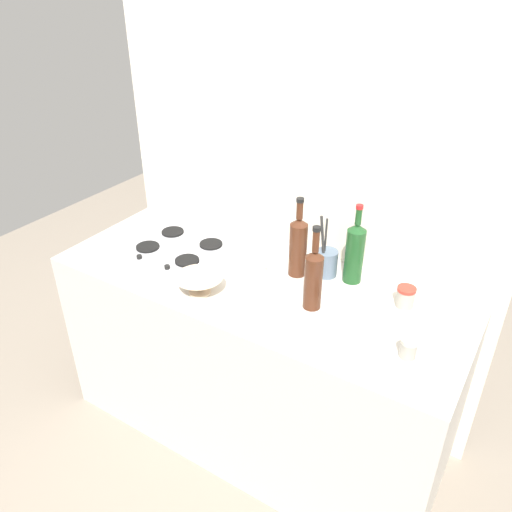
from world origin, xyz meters
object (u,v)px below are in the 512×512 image
(mixing_bowl, at_px, (199,284))
(condiment_jar_front, at_px, (408,348))
(plate_stack, at_px, (354,334))
(utensil_crock, at_px, (327,262))
(wine_bottle_mid_right, at_px, (298,245))
(stovetop_hob, at_px, (180,248))
(butter_dish, at_px, (246,271))
(wine_bottle_mid_left, at_px, (355,252))
(wine_bottle_leftmost, at_px, (313,278))
(condiment_jar_rear, at_px, (405,297))

(mixing_bowl, xyz_separation_m, condiment_jar_front, (0.85, 0.07, -0.01))
(plate_stack, bearing_deg, utensil_crock, 127.58)
(plate_stack, distance_m, wine_bottle_mid_right, 0.50)
(wine_bottle_mid_right, bearing_deg, utensil_crock, 28.98)
(wine_bottle_mid_right, height_order, condiment_jar_front, wine_bottle_mid_right)
(plate_stack, bearing_deg, condiment_jar_front, 9.41)
(wine_bottle_mid_right, bearing_deg, stovetop_hob, -168.29)
(condiment_jar_front, bearing_deg, plate_stack, -170.59)
(butter_dish, bearing_deg, wine_bottle_mid_left, 28.64)
(wine_bottle_mid_right, distance_m, mixing_bowl, 0.45)
(stovetop_hob, height_order, plate_stack, plate_stack)
(plate_stack, bearing_deg, stovetop_hob, 168.99)
(wine_bottle_mid_right, distance_m, butter_dish, 0.25)
(wine_bottle_mid_left, height_order, condiment_jar_front, wine_bottle_mid_left)
(plate_stack, height_order, mixing_bowl, mixing_bowl)
(wine_bottle_leftmost, bearing_deg, wine_bottle_mid_right, 131.82)
(utensil_crock, height_order, condiment_jar_rear, utensil_crock)
(wine_bottle_mid_left, bearing_deg, stovetop_hob, -166.06)
(plate_stack, xyz_separation_m, wine_bottle_mid_left, (-0.17, 0.38, 0.10))
(wine_bottle_mid_right, height_order, butter_dish, wine_bottle_mid_right)
(wine_bottle_mid_right, bearing_deg, wine_bottle_mid_left, 19.37)
(wine_bottle_mid_right, xyz_separation_m, utensil_crock, (0.11, 0.06, -0.08))
(mixing_bowl, bearing_deg, condiment_jar_front, 4.91)
(utensil_crock, bearing_deg, wine_bottle_mid_left, 8.78)
(wine_bottle_mid_left, bearing_deg, wine_bottle_mid_right, -160.63)
(wine_bottle_mid_right, bearing_deg, condiment_jar_front, -25.13)
(wine_bottle_leftmost, relative_size, butter_dish, 2.12)
(wine_bottle_mid_left, bearing_deg, condiment_jar_front, -44.67)
(butter_dish, relative_size, utensil_crock, 0.60)
(condiment_jar_front, bearing_deg, butter_dish, 170.11)
(wine_bottle_mid_right, height_order, mixing_bowl, wine_bottle_mid_right)
(stovetop_hob, bearing_deg, wine_bottle_mid_right, 11.71)
(wine_bottle_leftmost, bearing_deg, butter_dish, 172.50)
(wine_bottle_mid_left, relative_size, mixing_bowl, 1.76)
(utensil_crock, bearing_deg, wine_bottle_mid_right, -151.02)
(wine_bottle_mid_right, relative_size, condiment_jar_rear, 4.22)
(condiment_jar_front, bearing_deg, mixing_bowl, -175.09)
(utensil_crock, bearing_deg, butter_dish, -144.96)
(wine_bottle_mid_left, height_order, mixing_bowl, wine_bottle_mid_left)
(wine_bottle_mid_left, relative_size, condiment_jar_rear, 4.15)
(stovetop_hob, relative_size, plate_stack, 2.25)
(utensil_crock, bearing_deg, condiment_jar_rear, -7.13)
(condiment_jar_rear, bearing_deg, condiment_jar_front, -70.17)
(mixing_bowl, height_order, condiment_jar_front, mixing_bowl)
(stovetop_hob, distance_m, wine_bottle_mid_left, 0.82)
(wine_bottle_mid_right, relative_size, utensil_crock, 1.28)
(plate_stack, bearing_deg, wine_bottle_mid_left, 113.59)
(stovetop_hob, relative_size, butter_dish, 2.81)
(wine_bottle_leftmost, xyz_separation_m, mixing_bowl, (-0.43, -0.16, -0.09))
(stovetop_hob, distance_m, butter_dish, 0.39)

